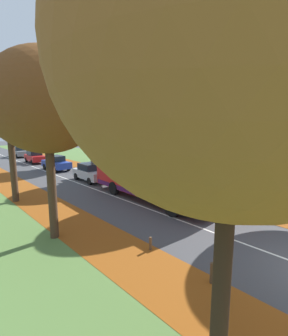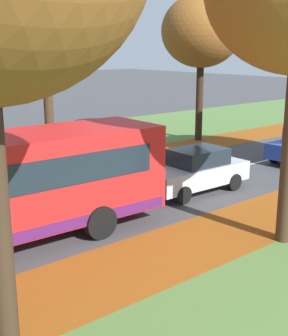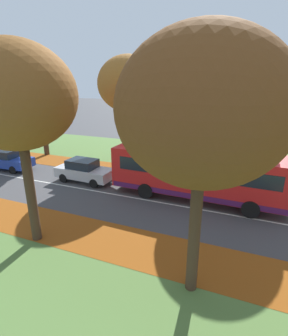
% 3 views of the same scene
% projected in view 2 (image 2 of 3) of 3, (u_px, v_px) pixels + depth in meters
% --- Properties ---
extents(grass_verge_left, '(12.00, 90.00, 0.01)m').
position_uv_depth(grass_verge_left, '(68.00, 145.00, 25.79)').
color(grass_verge_left, '#517538').
rests_on(grass_verge_left, ground).
extents(leaf_litter_right, '(2.80, 60.00, 0.00)m').
position_uv_depth(leaf_litter_right, '(146.00, 261.00, 11.80)').
color(leaf_litter_right, '#8C4714').
rests_on(leaf_litter_right, grass_verge_right).
extents(road_centre_line, '(0.12, 80.00, 0.01)m').
position_uv_depth(road_centre_line, '(186.00, 180.00, 18.94)').
color(road_centre_line, silver).
rests_on(road_centre_line, ground).
extents(tree_left_mid, '(4.72, 4.72, 8.53)m').
position_uv_depth(tree_left_mid, '(44.00, 19.00, 19.78)').
color(tree_left_mid, '#422D1E').
rests_on(tree_left_mid, ground).
extents(tree_left_far, '(4.42, 4.42, 8.08)m').
position_uv_depth(tree_left_far, '(201.00, 31.00, 25.57)').
color(tree_left_far, black).
rests_on(tree_left_far, ground).
extents(car_silver_lead, '(1.88, 4.25, 1.62)m').
position_uv_depth(car_silver_lead, '(195.00, 170.00, 17.30)').
color(car_silver_lead, '#B7BABF').
rests_on(car_silver_lead, ground).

